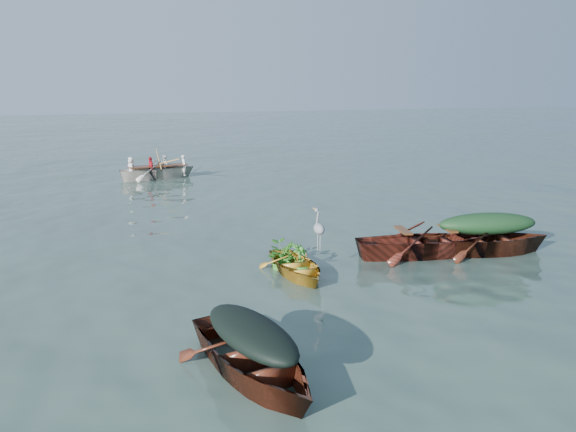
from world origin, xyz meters
name	(u,v)px	position (x,y,z in m)	size (l,w,h in m)	color
ground	(365,267)	(0.00, 0.00, 0.00)	(140.00, 140.00, 0.00)	#3A5148
yellow_dinghy	(296,275)	(-1.61, 0.00, 0.00)	(1.21, 2.78, 0.73)	gold
dark_covered_boat	(252,376)	(-3.58, -3.89, 0.00)	(1.44, 3.87, 0.98)	#552114
green_tarp_boat	(485,254)	(3.23, 0.07, 0.00)	(1.37, 4.39, 1.03)	#4A2211
open_wooden_boat	(424,256)	(1.72, 0.34, 0.00)	(1.42, 4.56, 1.07)	#5E2117
rowed_boat	(159,179)	(-3.33, 13.63, 0.00)	(1.34, 4.48, 1.08)	silver
dark_tarp_cover	(251,331)	(-3.58, -3.89, 0.69)	(0.79, 2.13, 0.40)	black
green_tarp_cover	(488,223)	(3.23, 0.07, 0.77)	(0.75, 2.42, 0.52)	#153418
thwart_benches	(425,234)	(1.72, 0.34, 0.56)	(0.85, 2.28, 0.04)	#4C2711
heron	(319,235)	(-1.07, 0.09, 0.82)	(0.28, 0.40, 0.92)	gray
dinghy_weeds	(288,239)	(-1.63, 0.55, 0.66)	(0.70, 0.90, 0.60)	#2F711D
rowers	(158,158)	(-3.33, 13.63, 0.92)	(1.21, 3.13, 0.76)	silver
oars	(158,166)	(-3.33, 13.63, 0.57)	(2.60, 0.60, 0.06)	#A97D40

